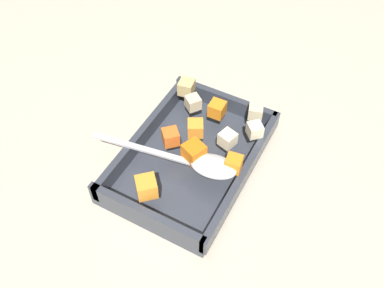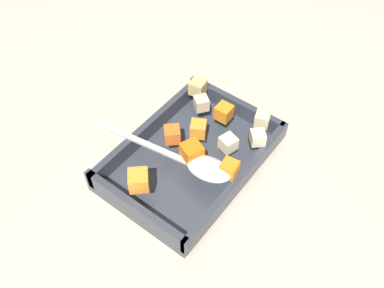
{
  "view_description": "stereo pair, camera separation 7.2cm",
  "coord_description": "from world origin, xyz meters",
  "views": [
    {
      "loc": [
        -0.4,
        -0.22,
        0.61
      ],
      "look_at": [
        0.01,
        -0.0,
        0.06
      ],
      "focal_mm": 40.09,
      "sensor_mm": 36.0,
      "label": 1
    },
    {
      "loc": [
        -0.36,
        -0.28,
        0.61
      ],
      "look_at": [
        0.01,
        -0.0,
        0.06
      ],
      "focal_mm": 40.09,
      "sensor_mm": 36.0,
      "label": 2
    }
  ],
  "objects": [
    {
      "name": "ground_plane",
      "position": [
        0.0,
        0.0,
        0.0
      ],
      "size": [
        4.0,
        4.0,
        0.0
      ],
      "primitive_type": "plane",
      "color": "#BCB29E"
    },
    {
      "name": "baking_dish",
      "position": [
        0.01,
        -0.0,
        0.01
      ],
      "size": [
        0.3,
        0.21,
        0.05
      ],
      "color": "#333842",
      "rests_on": "ground_plane"
    },
    {
      "name": "carrot_chunk_near_left",
      "position": [
        0.1,
        -0.01,
        0.06
      ],
      "size": [
        0.03,
        0.03,
        0.03
      ],
      "primitive_type": "cube",
      "rotation": [
        0.0,
        0.0,
        4.74
      ],
      "color": "orange",
      "rests_on": "baking_dish"
    },
    {
      "name": "carrot_chunk_near_right",
      "position": [
        -0.11,
        0.01,
        0.06
      ],
      "size": [
        0.04,
        0.04,
        0.03
      ],
      "primitive_type": "cube",
      "rotation": [
        0.0,
        0.0,
        5.46
      ],
      "color": "orange",
      "rests_on": "baking_dish"
    },
    {
      "name": "carrot_chunk_heap_top",
      "position": [
        0.04,
        0.01,
        0.06
      ],
      "size": [
        0.04,
        0.04,
        0.03
      ],
      "primitive_type": "cube",
      "rotation": [
        0.0,
        0.0,
        3.65
      ],
      "color": "orange",
      "rests_on": "baking_dish"
    },
    {
      "name": "carrot_chunk_mid_left",
      "position": [
        -0.01,
        -0.02,
        0.06
      ],
      "size": [
        0.04,
        0.04,
        0.03
      ],
      "primitive_type": "cube",
      "rotation": [
        0.0,
        0.0,
        4.32
      ],
      "color": "orange",
      "rests_on": "baking_dish"
    },
    {
      "name": "carrot_chunk_near_spoon",
      "position": [
        0.0,
        -0.08,
        0.06
      ],
      "size": [
        0.03,
        0.03,
        0.03
      ],
      "primitive_type": "cube",
      "rotation": [
        0.0,
        0.0,
        0.14
      ],
      "color": "orange",
      "rests_on": "baking_dish"
    },
    {
      "name": "carrot_chunk_mid_right",
      "position": [
        0.0,
        0.03,
        0.06
      ],
      "size": [
        0.04,
        0.04,
        0.03
      ],
      "primitive_type": "cube",
      "rotation": [
        0.0,
        0.0,
        5.48
      ],
      "color": "orange",
      "rests_on": "baking_dish"
    },
    {
      "name": "potato_chunk_corner_se",
      "position": [
        0.09,
        0.04,
        0.06
      ],
      "size": [
        0.03,
        0.03,
        0.02
      ],
      "primitive_type": "cube",
      "rotation": [
        0.0,
        0.0,
        2.51
      ],
      "color": "beige",
      "rests_on": "baking_dish"
    },
    {
      "name": "potato_chunk_back_center",
      "position": [
        0.04,
        -0.05,
        0.06
      ],
      "size": [
        0.03,
        0.03,
        0.03
      ],
      "primitive_type": "cube",
      "rotation": [
        0.0,
        0.0,
        1.29
      ],
      "color": "beige",
      "rests_on": "baking_dish"
    },
    {
      "name": "potato_chunk_front_center",
      "position": [
        0.08,
        -0.09,
        0.06
      ],
      "size": [
        0.03,
        0.03,
        0.02
      ],
      "primitive_type": "cube",
      "rotation": [
        0.0,
        0.0,
        3.92
      ],
      "color": "beige",
      "rests_on": "baking_dish"
    },
    {
      "name": "potato_chunk_center",
      "position": [
        0.12,
        -0.07,
        0.06
      ],
      "size": [
        0.03,
        0.03,
        0.02
      ],
      "primitive_type": "cube",
      "rotation": [
        0.0,
        0.0,
        0.33
      ],
      "color": "beige",
      "rests_on": "baking_dish"
    },
    {
      "name": "potato_chunk_heap_side",
      "position": [
        0.12,
        0.07,
        0.06
      ],
      "size": [
        0.03,
        0.03,
        0.03
      ],
      "primitive_type": "cube",
      "rotation": [
        0.0,
        0.0,
        3.31
      ],
      "color": "tan",
      "rests_on": "baking_dish"
    },
    {
      "name": "serving_spoon",
      "position": [
        -0.02,
        -0.04,
        0.06
      ],
      "size": [
        0.07,
        0.26,
        0.02
      ],
      "rotation": [
        0.0,
        0.0,
        1.72
      ],
      "color": "silver",
      "rests_on": "baking_dish"
    }
  ]
}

